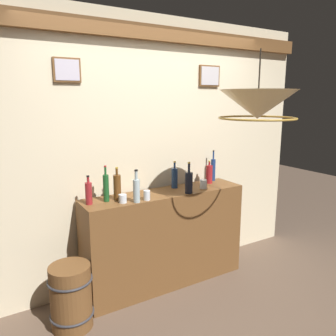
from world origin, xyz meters
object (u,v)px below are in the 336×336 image
Objects in this scene: liquor_bottle_mezcal at (175,178)px; liquor_bottle_gin at (89,193)px; liquor_bottle_sherry at (189,182)px; glass_tumbler_rocks at (203,184)px; glass_tumbler_shot at (123,199)px; glass_tumbler_highball at (147,195)px; liquor_bottle_amaro at (213,169)px; wooden_barrel at (71,297)px; liquor_bottle_scotch at (209,174)px; liquor_bottle_whiskey at (117,187)px; pendant_lamp at (258,105)px; liquor_bottle_brandy at (136,190)px; liquor_bottle_vermouth at (106,187)px.

liquor_bottle_mezcal reaches higher than liquor_bottle_gin.
liquor_bottle_sherry is 3.44× the size of glass_tumbler_rocks.
glass_tumbler_highball is at bearing -9.97° from glass_tumbler_shot.
liquor_bottle_gin is (-1.46, -0.12, -0.03)m from liquor_bottle_amaro.
wooden_barrel is at bearing -168.94° from liquor_bottle_amaro.
glass_tumbler_highball is at bearing -166.88° from liquor_bottle_scotch.
liquor_bottle_sherry is 1.02× the size of liquor_bottle_whiskey.
glass_tumbler_rocks and glass_tumbler_highball have the same top height.
wooden_barrel is (-1.41, 0.58, -1.53)m from pendant_lamp.
liquor_bottle_mezcal is 0.94× the size of liquor_bottle_brandy.
liquor_bottle_amaro is at bearing 11.16° from glass_tumbler_shot.
liquor_bottle_amaro is 3.82× the size of glass_tumbler_rocks.
liquor_bottle_vermouth is at bearing 132.91° from glass_tumbler_shot.
glass_tumbler_rocks is at bearing 89.20° from pendant_lamp.
liquor_bottle_vermouth is at bearing -177.70° from liquor_bottle_scotch.
liquor_bottle_scotch is at bearing -3.55° from liquor_bottle_mezcal.
liquor_bottle_whiskey is 1.39m from pendant_lamp.
glass_tumbler_rocks is 0.16× the size of wooden_barrel.
wooden_barrel is (-1.19, -0.05, -0.80)m from liquor_bottle_sherry.
liquor_bottle_amaro reaches higher than liquor_bottle_brandy.
liquor_bottle_mezcal is at bearing 27.41° from glass_tumbler_highball.
liquor_bottle_brandy is at bearing -23.34° from liquor_bottle_gin.
liquor_bottle_sherry is 0.99m from pendant_lamp.
liquor_bottle_sherry is 0.95m from liquor_bottle_gin.
liquor_bottle_gin is at bearing 179.40° from liquor_bottle_whiskey.
wooden_barrel is at bearing -140.48° from liquor_bottle_gin.
liquor_bottle_sherry is at bearing -9.64° from liquor_bottle_gin.
liquor_bottle_gin is 0.86m from wooden_barrel.
glass_tumbler_rocks is (1.16, -0.09, -0.06)m from liquor_bottle_gin.
liquor_bottle_vermouth is at bearing 141.50° from pendant_lamp.
wooden_barrel is at bearing -158.15° from liquor_bottle_whiskey.
liquor_bottle_scotch is at bearing 2.20° from liquor_bottle_gin.
wooden_barrel is (-0.74, -0.06, -0.73)m from glass_tumbler_highball.
wooden_barrel is (-1.42, -0.12, -0.73)m from glass_tumbler_rocks.
liquor_bottle_gin is (-0.92, -0.08, -0.00)m from liquor_bottle_mezcal.
liquor_bottle_mezcal is 0.50m from glass_tumbler_highball.
liquor_bottle_scotch is 0.82× the size of liquor_bottle_whiskey.
liquor_bottle_brandy is 0.91× the size of liquor_bottle_vermouth.
pendant_lamp is at bearing -34.29° from liquor_bottle_gin.
wooden_barrel is at bearing 157.75° from pendant_lamp.
liquor_bottle_brandy is 1.15× the size of liquor_bottle_gin.
liquor_bottle_brandy is 3.32× the size of glass_tumbler_highball.
liquor_bottle_scotch is 1.35m from liquor_bottle_gin.
liquor_bottle_whiskey is 0.91m from glass_tumbler_rocks.
liquor_bottle_mezcal is 3.12× the size of glass_tumbler_highball.
liquor_bottle_vermouth reaches higher than liquor_bottle_brandy.
liquor_bottle_amaro is at bearing 11.06° from wooden_barrel.
liquor_bottle_scotch is 3.29× the size of glass_tumbler_shot.
liquor_bottle_whiskey is 0.55× the size of wooden_barrel.
liquor_bottle_mezcal is 3.69× the size of glass_tumbler_shot.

